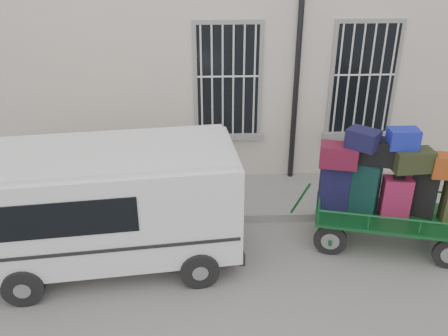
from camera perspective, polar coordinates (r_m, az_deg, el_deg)
ground at (r=8.38m, az=4.21°, el=-11.28°), size 80.00×80.00×0.00m
building at (r=12.25m, az=1.80°, el=16.73°), size 24.00×5.15×6.00m
sidewalk at (r=10.15m, az=2.88°, el=-3.25°), size 24.00×1.70×0.15m
luggage_cart at (r=8.70m, az=18.34°, el=-2.21°), size 2.97×1.69×2.19m
van at (r=8.04m, az=-12.90°, el=-3.69°), size 4.20×2.19×2.03m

